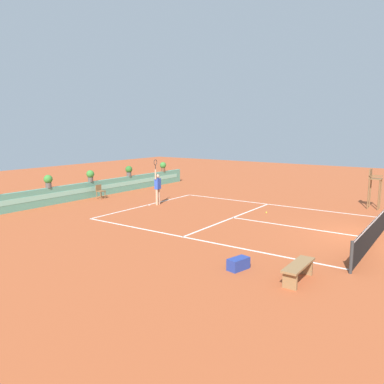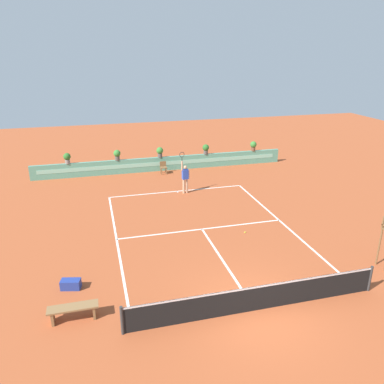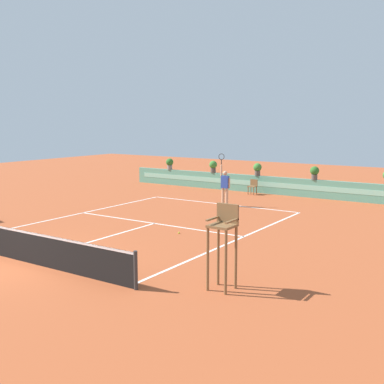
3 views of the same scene
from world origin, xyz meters
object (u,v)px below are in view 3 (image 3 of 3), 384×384
Objects in this scene: tennis_ball_near_baseline at (179,233)px; potted_plant_far_left at (170,163)px; potted_plant_right at (315,172)px; umpire_chair at (223,237)px; ball_kid_chair at (253,186)px; potted_plant_centre at (257,169)px; potted_plant_left at (213,166)px; tennis_player at (225,185)px.

potted_plant_far_left is (-8.38, 10.90, 1.38)m from tennis_ball_near_baseline.
potted_plant_right is (1.32, 10.90, 1.38)m from tennis_ball_near_baseline.
tennis_ball_near_baseline is (-4.31, 4.22, -1.31)m from umpire_chair.
umpire_chair is at bearing -78.81° from potted_plant_right.
ball_kid_chair is 1.19m from potted_plant_centre.
potted_plant_left is at bearing 121.83° from umpire_chair.
tennis_ball_near_baseline is at bearing -79.20° from potted_plant_centre.
tennis_player is 3.57× the size of potted_plant_left.
potted_plant_centre is 6.30m from potted_plant_far_left.
ball_kid_chair is 4.25m from tennis_player.
potted_plant_left is at bearing 114.96° from tennis_ball_near_baseline.
potted_plant_far_left is at bearing 173.46° from ball_kid_chair.
potted_plant_right is at bearing 83.09° from tennis_ball_near_baseline.
tennis_ball_near_baseline is 13.82m from potted_plant_far_left.
potted_plant_left is (-9.39, 15.13, 0.07)m from umpire_chair.
tennis_player is (-5.77, 10.22, -0.29)m from umpire_chair.
ball_kid_chair is 1.17× the size of potted_plant_right.
potted_plant_left is 6.40m from potted_plant_right.
umpire_chair reaches higher than ball_kid_chair.
potted_plant_left reaches higher than ball_kid_chair.
umpire_chair is at bearing -66.34° from ball_kid_chair.
umpire_chair is 2.96× the size of potted_plant_right.
ball_kid_chair is 0.33× the size of tennis_player.
potted_plant_centre is (-0.63, 4.91, 0.36)m from tennis_player.
potted_plant_far_left is (-3.30, 0.00, 0.00)m from potted_plant_left.
potted_plant_far_left is (-6.92, 4.91, 0.36)m from tennis_player.
tennis_player is 3.57× the size of potted_plant_centre.
tennis_ball_near_baseline is 0.09× the size of potted_plant_left.
tennis_player is 6.25m from tennis_ball_near_baseline.
potted_plant_right is (-2.99, 15.13, 0.07)m from umpire_chair.
potted_plant_right is at bearing 12.45° from ball_kid_chair.
potted_plant_far_left is at bearing 127.53° from tennis_ball_near_baseline.
tennis_ball_near_baseline is 11.19m from potted_plant_centre.
ball_kid_chair is 3.30m from potted_plant_left.
umpire_chair is 0.83× the size of tennis_player.
potted_plant_left reaches higher than tennis_ball_near_baseline.
potted_plant_right is (3.40, 0.00, 0.00)m from potted_plant_centre.
potted_plant_centre is at bearing 112.92° from umpire_chair.
tennis_ball_near_baseline is 0.09× the size of potted_plant_right.
potted_plant_left and potted_plant_centre have the same top height.
potted_plant_left is 1.00× the size of potted_plant_far_left.
tennis_ball_near_baseline is 0.09× the size of potted_plant_far_left.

